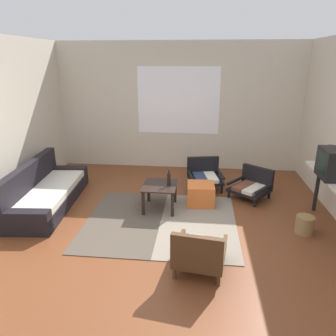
{
  "coord_description": "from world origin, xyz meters",
  "views": [
    {
      "loc": [
        0.5,
        -3.86,
        2.33
      ],
      "look_at": [
        0.03,
        0.61,
        0.79
      ],
      "focal_mm": 33.98,
      "sensor_mm": 36.0,
      "label": 1
    }
  ],
  "objects_px": {
    "coffee_table": "(160,190)",
    "clay_vase": "(329,159)",
    "glass_bottle": "(169,179)",
    "wicker_basket": "(305,225)",
    "ottoman_orange": "(201,194)",
    "armchair_corner": "(252,185)",
    "couch": "(45,193)",
    "armchair_by_window": "(204,174)",
    "armchair_striped_foreground": "(199,253)"
  },
  "relations": [
    {
      "from": "coffee_table",
      "to": "clay_vase",
      "type": "bearing_deg",
      "value": -1.31
    },
    {
      "from": "glass_bottle",
      "to": "wicker_basket",
      "type": "height_order",
      "value": "glass_bottle"
    },
    {
      "from": "wicker_basket",
      "to": "ottoman_orange",
      "type": "bearing_deg",
      "value": 151.02
    },
    {
      "from": "glass_bottle",
      "to": "wicker_basket",
      "type": "distance_m",
      "value": 2.09
    },
    {
      "from": "armchair_corner",
      "to": "wicker_basket",
      "type": "distance_m",
      "value": 1.32
    },
    {
      "from": "coffee_table",
      "to": "wicker_basket",
      "type": "relative_size",
      "value": 2.35
    },
    {
      "from": "couch",
      "to": "armchair_by_window",
      "type": "bearing_deg",
      "value": 22.03
    },
    {
      "from": "armchair_by_window",
      "to": "armchair_corner",
      "type": "distance_m",
      "value": 0.91
    },
    {
      "from": "clay_vase",
      "to": "glass_bottle",
      "type": "bearing_deg",
      "value": 178.83
    },
    {
      "from": "armchair_corner",
      "to": "wicker_basket",
      "type": "xyz_separation_m",
      "value": [
        0.57,
        -1.19,
        -0.1
      ]
    },
    {
      "from": "armchair_corner",
      "to": "clay_vase",
      "type": "distance_m",
      "value": 1.37
    },
    {
      "from": "armchair_by_window",
      "to": "wicker_basket",
      "type": "bearing_deg",
      "value": -48.12
    },
    {
      "from": "ottoman_orange",
      "to": "clay_vase",
      "type": "bearing_deg",
      "value": -9.62
    },
    {
      "from": "couch",
      "to": "armchair_striped_foreground",
      "type": "xyz_separation_m",
      "value": [
        2.58,
        -1.52,
        0.03
      ]
    },
    {
      "from": "armchair_by_window",
      "to": "wicker_basket",
      "type": "distance_m",
      "value": 2.1
    },
    {
      "from": "clay_vase",
      "to": "glass_bottle",
      "type": "xyz_separation_m",
      "value": [
        -2.35,
        0.05,
        -0.42
      ]
    },
    {
      "from": "armchair_striped_foreground",
      "to": "ottoman_orange",
      "type": "distance_m",
      "value": 1.84
    },
    {
      "from": "glass_bottle",
      "to": "armchair_by_window",
      "type": "bearing_deg",
      "value": 60.47
    },
    {
      "from": "coffee_table",
      "to": "armchair_striped_foreground",
      "type": "height_order",
      "value": "armchair_striped_foreground"
    },
    {
      "from": "armchair_striped_foreground",
      "to": "wicker_basket",
      "type": "relative_size",
      "value": 2.76
    },
    {
      "from": "armchair_striped_foreground",
      "to": "wicker_basket",
      "type": "xyz_separation_m",
      "value": [
        1.47,
        1.02,
        -0.12
      ]
    },
    {
      "from": "armchair_corner",
      "to": "glass_bottle",
      "type": "relative_size",
      "value": 3.17
    },
    {
      "from": "couch",
      "to": "coffee_table",
      "type": "xyz_separation_m",
      "value": [
        1.92,
        0.06,
        0.12
      ]
    },
    {
      "from": "armchair_corner",
      "to": "couch",
      "type": "bearing_deg",
      "value": -168.66
    },
    {
      "from": "glass_bottle",
      "to": "couch",
      "type": "bearing_deg",
      "value": -178.48
    },
    {
      "from": "couch",
      "to": "armchair_by_window",
      "type": "distance_m",
      "value": 2.85
    },
    {
      "from": "couch",
      "to": "armchair_striped_foreground",
      "type": "relative_size",
      "value": 2.98
    },
    {
      "from": "armchair_by_window",
      "to": "wicker_basket",
      "type": "relative_size",
      "value": 2.75
    },
    {
      "from": "armchair_by_window",
      "to": "wicker_basket",
      "type": "xyz_separation_m",
      "value": [
        1.4,
        -1.56,
        -0.13
      ]
    },
    {
      "from": "armchair_striped_foreground",
      "to": "armchair_by_window",
      "type": "bearing_deg",
      "value": 88.52
    },
    {
      "from": "armchair_striped_foreground",
      "to": "clay_vase",
      "type": "height_order",
      "value": "clay_vase"
    },
    {
      "from": "glass_bottle",
      "to": "wicker_basket",
      "type": "relative_size",
      "value": 1.01
    },
    {
      "from": "coffee_table",
      "to": "couch",
      "type": "bearing_deg",
      "value": -178.09
    },
    {
      "from": "couch",
      "to": "armchair_by_window",
      "type": "xyz_separation_m",
      "value": [
        2.64,
        1.07,
        0.04
      ]
    },
    {
      "from": "armchair_striped_foreground",
      "to": "couch",
      "type": "bearing_deg",
      "value": 149.53
    },
    {
      "from": "coffee_table",
      "to": "clay_vase",
      "type": "xyz_separation_m",
      "value": [
        2.5,
        -0.06,
        0.61
      ]
    },
    {
      "from": "glass_bottle",
      "to": "ottoman_orange",
      "type": "bearing_deg",
      "value": 27.28
    },
    {
      "from": "coffee_table",
      "to": "armchair_by_window",
      "type": "bearing_deg",
      "value": 54.25
    },
    {
      "from": "armchair_striped_foreground",
      "to": "glass_bottle",
      "type": "relative_size",
      "value": 2.75
    },
    {
      "from": "ottoman_orange",
      "to": "glass_bottle",
      "type": "relative_size",
      "value": 1.73
    },
    {
      "from": "armchair_striped_foreground",
      "to": "coffee_table",
      "type": "bearing_deg",
      "value": 112.57
    },
    {
      "from": "ottoman_orange",
      "to": "glass_bottle",
      "type": "distance_m",
      "value": 0.67
    },
    {
      "from": "armchair_corner",
      "to": "clay_vase",
      "type": "relative_size",
      "value": 2.37
    },
    {
      "from": "armchair_striped_foreground",
      "to": "glass_bottle",
      "type": "xyz_separation_m",
      "value": [
        -0.51,
        1.57,
        0.28
      ]
    },
    {
      "from": "clay_vase",
      "to": "wicker_basket",
      "type": "relative_size",
      "value": 1.35
    },
    {
      "from": "coffee_table",
      "to": "armchair_by_window",
      "type": "height_order",
      "value": "armchair_by_window"
    },
    {
      "from": "armchair_by_window",
      "to": "armchair_striped_foreground",
      "type": "height_order",
      "value": "armchair_striped_foreground"
    },
    {
      "from": "armchair_striped_foreground",
      "to": "armchair_corner",
      "type": "distance_m",
      "value": 2.39
    },
    {
      "from": "glass_bottle",
      "to": "clay_vase",
      "type": "bearing_deg",
      "value": -1.17
    },
    {
      "from": "couch",
      "to": "glass_bottle",
      "type": "relative_size",
      "value": 8.19
    }
  ]
}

